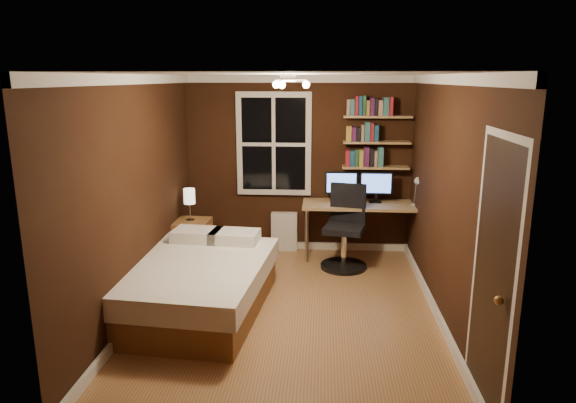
# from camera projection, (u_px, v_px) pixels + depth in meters

# --- Properties ---
(floor) EXTENTS (4.20, 4.20, 0.00)m
(floor) POSITION_uv_depth(u_px,v_px,m) (289.00, 310.00, 5.60)
(floor) COLOR brown
(floor) RESTS_ON ground
(wall_back) EXTENTS (3.20, 0.04, 2.50)m
(wall_back) POSITION_uv_depth(u_px,v_px,m) (299.00, 165.00, 7.34)
(wall_back) COLOR black
(wall_back) RESTS_ON ground
(wall_left) EXTENTS (0.04, 4.20, 2.50)m
(wall_left) POSITION_uv_depth(u_px,v_px,m) (138.00, 196.00, 5.41)
(wall_left) COLOR black
(wall_left) RESTS_ON ground
(wall_right) EXTENTS (0.04, 4.20, 2.50)m
(wall_right) POSITION_uv_depth(u_px,v_px,m) (446.00, 201.00, 5.20)
(wall_right) COLOR black
(wall_right) RESTS_ON ground
(ceiling) EXTENTS (3.20, 4.20, 0.02)m
(ceiling) POSITION_uv_depth(u_px,v_px,m) (289.00, 74.00, 5.01)
(ceiling) COLOR white
(ceiling) RESTS_ON wall_back
(window) EXTENTS (1.06, 0.06, 1.46)m
(window) POSITION_uv_depth(u_px,v_px,m) (274.00, 144.00, 7.26)
(window) COLOR silver
(window) RESTS_ON wall_back
(door) EXTENTS (0.03, 0.82, 2.05)m
(door) POSITION_uv_depth(u_px,v_px,m) (491.00, 280.00, 3.75)
(door) COLOR black
(door) RESTS_ON ground
(door_knob) EXTENTS (0.06, 0.06, 0.06)m
(door_knob) POSITION_uv_depth(u_px,v_px,m) (499.00, 300.00, 3.46)
(door_knob) COLOR #B58641
(door_knob) RESTS_ON door
(ceiling_fixture) EXTENTS (0.44, 0.44, 0.18)m
(ceiling_fixture) POSITION_uv_depth(u_px,v_px,m) (288.00, 85.00, 4.94)
(ceiling_fixture) COLOR beige
(ceiling_fixture) RESTS_ON ceiling
(bookshelf_lower) EXTENTS (0.92, 0.22, 0.03)m
(bookshelf_lower) POSITION_uv_depth(u_px,v_px,m) (375.00, 167.00, 7.15)
(bookshelf_lower) COLOR #9E7E4C
(bookshelf_lower) RESTS_ON wall_back
(books_row_lower) EXTENTS (0.48, 0.16, 0.23)m
(books_row_lower) POSITION_uv_depth(u_px,v_px,m) (376.00, 158.00, 7.12)
(books_row_lower) COLOR maroon
(books_row_lower) RESTS_ON bookshelf_lower
(bookshelf_middle) EXTENTS (0.92, 0.22, 0.03)m
(bookshelf_middle) POSITION_uv_depth(u_px,v_px,m) (376.00, 142.00, 7.07)
(bookshelf_middle) COLOR #9E7E4C
(bookshelf_middle) RESTS_ON wall_back
(books_row_middle) EXTENTS (0.42, 0.16, 0.23)m
(books_row_middle) POSITION_uv_depth(u_px,v_px,m) (377.00, 133.00, 7.04)
(books_row_middle) COLOR navy
(books_row_middle) RESTS_ON bookshelf_middle
(bookshelf_upper) EXTENTS (0.92, 0.22, 0.03)m
(bookshelf_upper) POSITION_uv_depth(u_px,v_px,m) (377.00, 117.00, 6.99)
(bookshelf_upper) COLOR #9E7E4C
(bookshelf_upper) RESTS_ON wall_back
(books_row_upper) EXTENTS (0.66, 0.16, 0.23)m
(books_row_upper) POSITION_uv_depth(u_px,v_px,m) (378.00, 107.00, 6.96)
(books_row_upper) COLOR #255835
(books_row_upper) RESTS_ON bookshelf_upper
(bed) EXTENTS (1.64, 2.14, 0.68)m
(bed) POSITION_uv_depth(u_px,v_px,m) (196.00, 284.00, 5.54)
(bed) COLOR brown
(bed) RESTS_ON ground
(nightstand) EXTENTS (0.50, 0.50, 0.61)m
(nightstand) POSITION_uv_depth(u_px,v_px,m) (191.00, 243.00, 6.90)
(nightstand) COLOR brown
(nightstand) RESTS_ON ground
(bedside_lamp) EXTENTS (0.15, 0.15, 0.43)m
(bedside_lamp) POSITION_uv_depth(u_px,v_px,m) (190.00, 205.00, 6.78)
(bedside_lamp) COLOR white
(bedside_lamp) RESTS_ON nightstand
(radiator) EXTENTS (0.38, 0.13, 0.56)m
(radiator) POSITION_uv_depth(u_px,v_px,m) (284.00, 232.00, 7.48)
(radiator) COLOR silver
(radiator) RESTS_ON ground
(desk) EXTENTS (1.64, 0.61, 0.78)m
(desk) POSITION_uv_depth(u_px,v_px,m) (362.00, 208.00, 7.09)
(desk) COLOR #9E7E4C
(desk) RESTS_ON ground
(monitor_left) EXTENTS (0.45, 0.12, 0.43)m
(monitor_left) POSITION_uv_depth(u_px,v_px,m) (341.00, 187.00, 7.12)
(monitor_left) COLOR black
(monitor_left) RESTS_ON desk
(monitor_right) EXTENTS (0.45, 0.12, 0.43)m
(monitor_right) POSITION_uv_depth(u_px,v_px,m) (376.00, 187.00, 7.09)
(monitor_right) COLOR black
(monitor_right) RESTS_ON desk
(desk_lamp) EXTENTS (0.14, 0.32, 0.44)m
(desk_lamp) POSITION_uv_depth(u_px,v_px,m) (417.00, 191.00, 6.84)
(desk_lamp) COLOR silver
(desk_lamp) RESTS_ON desk
(office_chair) EXTENTS (0.61, 0.61, 1.10)m
(office_chair) POSITION_uv_depth(u_px,v_px,m) (345.00, 235.00, 6.79)
(office_chair) COLOR black
(office_chair) RESTS_ON ground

